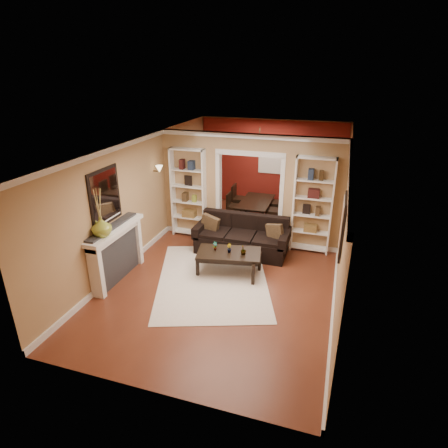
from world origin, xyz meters
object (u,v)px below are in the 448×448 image
(sofa, at_px, (242,235))
(bookshelf_left, at_px, (189,193))
(bookshelf_right, at_px, (313,206))
(fireplace, at_px, (118,254))
(coffee_table, at_px, (229,263))
(dining_table, at_px, (257,210))

(sofa, distance_m, bookshelf_left, 1.82)
(bookshelf_right, height_order, fireplace, bookshelf_right)
(sofa, distance_m, bookshelf_right, 1.79)
(coffee_table, distance_m, bookshelf_right, 2.41)
(bookshelf_right, bearing_deg, bookshelf_left, 180.00)
(bookshelf_left, relative_size, dining_table, 1.50)
(sofa, xyz_separation_m, bookshelf_left, (-1.57, 0.58, 0.72))
(sofa, xyz_separation_m, bookshelf_right, (1.53, 0.58, 0.72))
(bookshelf_left, bearing_deg, bookshelf_right, 0.00)
(coffee_table, height_order, fireplace, fireplace)
(bookshelf_left, distance_m, fireplace, 2.65)
(fireplace, bearing_deg, dining_table, 64.82)
(bookshelf_right, distance_m, fireplace, 4.47)
(sofa, xyz_separation_m, fireplace, (-2.11, -1.95, 0.15))
(sofa, bearing_deg, dining_table, 93.62)
(sofa, height_order, dining_table, sofa)
(fireplace, relative_size, dining_table, 1.11)
(dining_table, bearing_deg, fireplace, 154.82)
(coffee_table, bearing_deg, sofa, 79.61)
(bookshelf_right, bearing_deg, dining_table, 135.30)
(bookshelf_right, distance_m, dining_table, 2.51)
(bookshelf_left, relative_size, bookshelf_right, 1.00)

